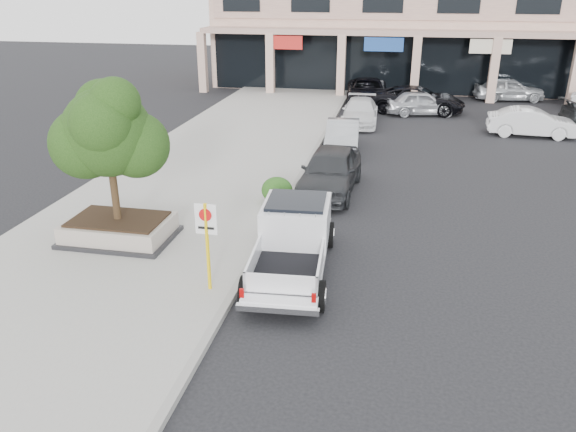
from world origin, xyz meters
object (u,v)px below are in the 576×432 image
object	(u,v)px
lot_car_d	(418,100)
curb_car_b	(342,136)
curb_car_c	(360,112)
curb_car_d	(367,91)
planter	(119,229)
lot_car_a	(422,103)
lot_car_e	(509,89)
curb_car_a	(330,170)
lot_car_b	(532,122)
pickup_truck	(292,243)
planter_tree	(114,132)
no_parking_sign	(207,235)

from	to	relation	value
lot_car_d	curb_car_b	bearing A→B (deg)	163.07
curb_car_c	curb_car_d	xyz separation A→B (m)	(-0.04, 6.32, 0.10)
planter	lot_car_a	size ratio (longest dim) A/B	0.74
curb_car_b	curb_car_d	world-z (taller)	curb_car_d
curb_car_d	lot_car_d	bearing A→B (deg)	-41.87
planter	curb_car_d	world-z (taller)	curb_car_d
lot_car_e	curb_car_d	bearing A→B (deg)	97.52
curb_car_a	lot_car_b	distance (m)	13.85
pickup_truck	lot_car_a	distance (m)	21.51
planter_tree	pickup_truck	xyz separation A→B (m)	(5.31, -0.94, -2.54)
planter_tree	planter	bearing A→B (deg)	-131.03
curb_car_a	curb_car_b	world-z (taller)	curb_car_a
no_parking_sign	pickup_truck	distance (m)	2.50
planter_tree	curb_car_c	size ratio (longest dim) A/B	0.84
no_parking_sign	curb_car_b	world-z (taller)	no_parking_sign
pickup_truck	planter_tree	bearing A→B (deg)	166.07
curb_car_a	lot_car_e	world-z (taller)	curb_car_a
no_parking_sign	lot_car_a	size ratio (longest dim) A/B	0.53
planter_tree	lot_car_e	world-z (taller)	planter_tree
planter	planter_tree	bearing A→B (deg)	48.97
planter_tree	lot_car_e	distance (m)	30.12
curb_car_b	curb_car_d	distance (m)	12.03
planter	lot_car_d	world-z (taller)	lot_car_d
curb_car_c	lot_car_d	world-z (taller)	lot_car_d
curb_car_c	lot_car_b	bearing A→B (deg)	-8.21
planter	lot_car_a	distance (m)	22.39
lot_car_a	no_parking_sign	bearing A→B (deg)	153.82
curb_car_b	curb_car_d	bearing A→B (deg)	84.61
planter_tree	no_parking_sign	size ratio (longest dim) A/B	1.74
planter	pickup_truck	size ratio (longest dim) A/B	0.58
planter	lot_car_b	bearing A→B (deg)	47.99
no_parking_sign	lot_car_d	xyz separation A→B (m)	(5.38, 23.48, -0.85)
curb_car_d	lot_car_d	world-z (taller)	curb_car_d
pickup_truck	curb_car_a	bearing A→B (deg)	84.61
no_parking_sign	lot_car_a	bearing A→B (deg)	76.16
no_parking_sign	curb_car_d	distance (m)	26.04
planter	curb_car_c	size ratio (longest dim) A/B	0.68
planter	lot_car_b	distance (m)	21.95
curb_car_c	planter_tree	bearing A→B (deg)	-110.22
planter_tree	curb_car_c	bearing A→B (deg)	71.69
pickup_truck	curb_car_d	xyz separation A→B (m)	(0.31, 24.39, -0.09)
planter	lot_car_b	world-z (taller)	lot_car_b
planter_tree	lot_car_a	world-z (taller)	planter_tree
pickup_truck	lot_car_d	world-z (taller)	pickup_truck
planter	lot_car_e	distance (m)	30.20
planter_tree	lot_car_e	xyz separation A→B (m)	(14.95, 26.01, -2.64)
curb_car_b	lot_car_b	bearing A→B (deg)	23.18
curb_car_a	lot_car_a	size ratio (longest dim) A/B	1.14
planter	no_parking_sign	distance (m)	4.47
lot_car_d	no_parking_sign	bearing A→B (deg)	170.60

